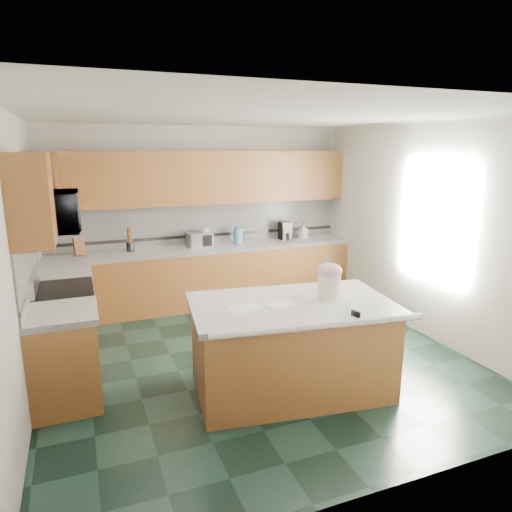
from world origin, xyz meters
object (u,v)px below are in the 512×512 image
island_top (292,305)px  knife_block (79,247)px  soap_bottle_island (325,274)px  island_base (291,349)px  treat_jar (329,286)px  toaster_oven (200,240)px  coffee_maker (285,231)px

island_top → knife_block: knife_block is taller
island_top → soap_bottle_island: (0.51, 0.26, 0.19)m
knife_block → island_base: bearing=-65.2°
soap_bottle_island → knife_block: soap_bottle_island is taller
treat_jar → toaster_oven: bearing=81.0°
soap_bottle_island → knife_block: size_ratio=1.31×
coffee_maker → island_top: bearing=-113.5°
island_base → toaster_oven: (-0.17, 2.85, 0.59)m
island_top → coffee_maker: bearing=73.7°
island_top → treat_jar: (0.40, -0.01, 0.15)m
treat_jar → knife_block: knife_block is taller
toaster_oven → soap_bottle_island: bearing=-82.6°
island_top → island_base: bearing=-172.5°
island_base → treat_jar: 0.73m
coffee_maker → island_base: bearing=-113.5°
island_base → coffee_maker: 3.21m
island_base → soap_bottle_island: bearing=34.7°
knife_block → coffee_maker: size_ratio=0.86×
coffee_maker → toaster_oven: bearing=-178.5°
island_base → island_top: size_ratio=0.95×
soap_bottle_island → island_base: bearing=-176.3°
treat_jar → soap_bottle_island: (0.11, 0.27, 0.05)m
island_base → treat_jar: bearing=6.4°
treat_jar → knife_block: 3.65m
treat_jar → soap_bottle_island: soap_bottle_island is taller
island_base → knife_block: knife_block is taller
island_base → coffee_maker: bearing=73.7°
island_base → toaster_oven: toaster_oven is taller
soap_bottle_island → toaster_oven: size_ratio=0.91×
island_top → toaster_oven: 2.85m
treat_jar → soap_bottle_island: bearing=46.7°
soap_bottle_island → toaster_oven: (-0.68, 2.58, -0.06)m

